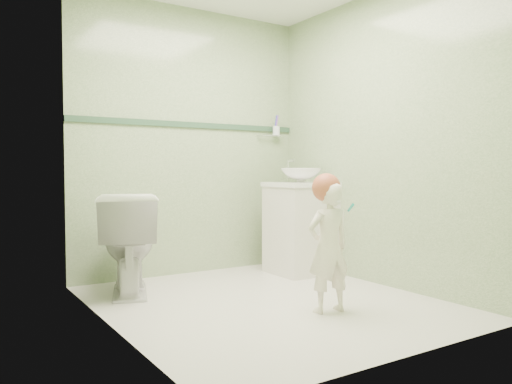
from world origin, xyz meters
TOP-DOWN VIEW (x-y plane):
  - ground at (0.00, 0.00)m, footprint 2.50×2.50m
  - room_shell at (0.00, 0.00)m, footprint 2.50×2.54m
  - trim_stripe at (0.00, 1.24)m, footprint 2.20×0.02m
  - vanity at (0.84, 0.70)m, footprint 0.52×0.50m
  - counter at (0.84, 0.70)m, footprint 0.54×0.52m
  - basin at (0.84, 0.70)m, footprint 0.37×0.37m
  - faucet at (0.84, 0.89)m, footprint 0.03×0.13m
  - cup_holder at (0.89, 1.18)m, footprint 0.26×0.07m
  - toilet at (-0.74, 0.80)m, footprint 0.65×0.85m
  - toddler at (0.21, -0.41)m, footprint 0.33×0.24m
  - hair_cap at (0.21, -0.39)m, footprint 0.19×0.19m
  - teal_toothbrush at (0.27, -0.55)m, footprint 0.11×0.14m

SIDE VIEW (x-z plane):
  - ground at x=0.00m, z-range 0.00..0.00m
  - toilet at x=-0.74m, z-range 0.00..0.77m
  - vanity at x=0.84m, z-range 0.00..0.80m
  - toddler at x=0.21m, z-range 0.00..0.86m
  - teal_toothbrush at x=0.27m, z-range 0.66..0.74m
  - counter at x=0.84m, z-range 0.79..0.83m
  - hair_cap at x=0.21m, z-range 0.73..0.92m
  - basin at x=0.84m, z-range 0.83..0.96m
  - faucet at x=0.84m, z-range 0.88..1.06m
  - room_shell at x=0.00m, z-range 0.00..2.40m
  - cup_holder at x=0.89m, z-range 1.23..1.44m
  - trim_stripe at x=0.00m, z-range 1.33..1.38m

